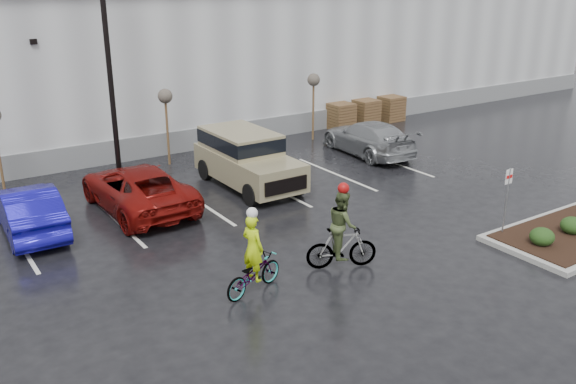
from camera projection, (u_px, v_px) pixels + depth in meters
ground at (416, 272)px, 16.40m from camera, size 120.00×120.00×0.00m
warehouse at (123, 53)px, 32.41m from camera, size 60.50×15.50×7.20m
wooded_ridge at (29, 34)px, 50.64m from camera, size 80.00×25.00×6.00m
lamppost at (106, 30)px, 21.80m from camera, size 0.50×1.00×9.22m
sapling_mid at (165, 100)px, 24.88m from camera, size 0.60×0.60×3.20m
sapling_east at (314, 83)px, 28.82m from camera, size 0.60×0.60×3.20m
pallet_stack_a at (341, 116)px, 31.60m from camera, size 1.20×1.20×1.35m
pallet_stack_b at (366, 112)px, 32.49m from camera, size 1.20×1.20×1.35m
pallet_stack_c at (391, 108)px, 33.44m from camera, size 1.20×1.20×1.35m
shrub_a at (542, 237)px, 17.58m from camera, size 0.70×0.70×0.52m
shrub_b at (572, 226)px, 18.37m from camera, size 0.70×0.70×0.52m
fire_lane_sign at (507, 194)px, 18.08m from camera, size 0.30×0.05×2.20m
car_blue at (29, 210)px, 18.69m from camera, size 1.74×4.57×1.49m
car_red at (138, 188)px, 20.56m from camera, size 2.67×5.54×1.52m
suv_tan at (249, 160)px, 22.71m from camera, size 2.20×5.10×2.06m
car_far_silver at (368, 138)px, 27.04m from camera, size 2.50×5.28×1.49m
cyclist_hivis at (253, 266)px, 15.13m from camera, size 1.98×1.16×2.27m
cyclist_olive at (342, 238)px, 16.36m from camera, size 1.94×1.27×2.44m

